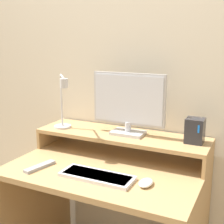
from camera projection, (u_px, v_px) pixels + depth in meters
The scene contains 9 objects.
wall_back at pixel (134, 62), 1.89m from camera, with size 6.00×0.05×2.50m.
desk at pixel (107, 203), 1.73m from camera, with size 1.02×0.69×0.72m.
monitor_shelf at pixel (121, 137), 1.83m from camera, with size 1.02×0.29×0.13m.
monitor at pixel (128, 103), 1.77m from camera, with size 0.43×0.12×0.36m.
desk_lamp at pixel (63, 105), 1.85m from camera, with size 0.20×0.22×0.34m.
router_dock at pixel (195, 131), 1.65m from camera, with size 0.09×0.09×0.13m.
keyboard at pixel (97, 176), 1.53m from camera, with size 0.37×0.14×0.02m.
mouse at pixel (146, 183), 1.45m from camera, with size 0.06×0.10×0.03m.
remote_control at pixel (40, 167), 1.65m from camera, with size 0.08×0.19×0.02m.
Camera 1 is at (0.71, -1.06, 1.39)m, focal length 50.00 mm.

